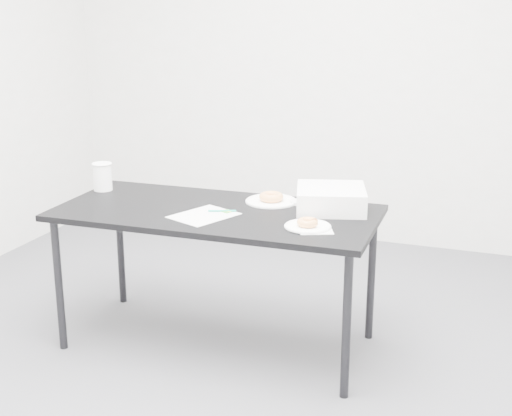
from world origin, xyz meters
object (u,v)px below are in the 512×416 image
(scorecard, at_px, (204,215))
(donut_near, at_px, (308,222))
(plate_far, at_px, (271,201))
(donut_far, at_px, (271,197))
(pen, at_px, (222,211))
(table, at_px, (217,221))
(bakery_box, at_px, (331,199))
(plate_near, at_px, (308,226))
(coffee_cup, at_px, (102,177))

(scorecard, height_order, donut_near, donut_near)
(plate_far, distance_m, donut_far, 0.02)
(scorecard, distance_m, pen, 0.10)
(table, xyz_separation_m, bakery_box, (0.51, 0.20, 0.11))
(pen, relative_size, bakery_box, 0.41)
(plate_near, bearing_deg, donut_far, 130.29)
(table, distance_m, donut_near, 0.50)
(donut_far, distance_m, bakery_box, 0.31)
(pen, height_order, coffee_cup, coffee_cup)
(plate_near, xyz_separation_m, coffee_cup, (-1.19, 0.25, 0.07))
(donut_near, height_order, coffee_cup, coffee_cup)
(table, relative_size, plate_near, 7.48)
(scorecard, xyz_separation_m, plate_near, (0.50, -0.01, 0.00))
(donut_near, distance_m, donut_far, 0.44)
(pen, distance_m, plate_near, 0.45)
(bakery_box, bearing_deg, pen, -170.67)
(scorecard, bearing_deg, donut_near, 21.95)
(donut_near, bearing_deg, pen, 168.67)
(plate_far, xyz_separation_m, bakery_box, (0.31, -0.03, 0.05))
(donut_far, relative_size, coffee_cup, 0.82)
(plate_near, height_order, bakery_box, bakery_box)
(scorecard, bearing_deg, coffee_cup, -176.61)
(pen, bearing_deg, donut_far, 37.02)
(donut_near, height_order, bakery_box, bakery_box)
(pen, relative_size, coffee_cup, 0.90)
(scorecard, distance_m, bakery_box, 0.61)
(donut_near, height_order, donut_far, donut_far)
(pen, bearing_deg, plate_far, 37.02)
(table, relative_size, plate_far, 6.03)
(coffee_cup, distance_m, bakery_box, 1.22)
(coffee_cup, bearing_deg, plate_far, 5.44)
(plate_far, height_order, coffee_cup, coffee_cup)
(table, height_order, plate_far, plate_far)
(table, distance_m, donut_far, 0.31)
(bakery_box, bearing_deg, donut_far, 159.23)
(scorecard, bearing_deg, pen, 77.33)
(donut_far, bearing_deg, table, -131.61)
(plate_near, relative_size, donut_near, 2.13)
(table, bearing_deg, scorecard, -101.38)
(table, bearing_deg, pen, -31.91)
(plate_far, relative_size, coffee_cup, 1.75)
(pen, distance_m, plate_far, 0.29)
(plate_far, height_order, donut_far, donut_far)
(plate_near, distance_m, donut_far, 0.44)
(plate_far, bearing_deg, donut_far, 0.00)
(plate_near, relative_size, bakery_box, 0.64)
(plate_near, bearing_deg, bakery_box, 85.69)
(bakery_box, bearing_deg, scorecard, -166.07)
(scorecard, bearing_deg, bakery_box, 52.78)
(coffee_cup, bearing_deg, plate_near, -11.86)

